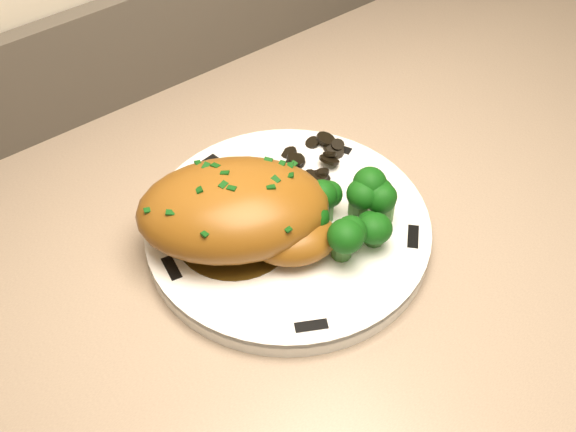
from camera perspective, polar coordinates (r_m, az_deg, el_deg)
plate at (r=0.65m, az=-0.00°, el=-1.10°), size 0.31×0.31×0.02m
rim_accent_0 at (r=0.72m, az=3.98°, el=5.38°), size 0.02×0.03×0.00m
rim_accent_1 at (r=0.70m, az=-6.50°, el=4.17°), size 0.03×0.01×0.00m
rim_accent_2 at (r=0.62m, az=-9.19°, el=-4.09°), size 0.01×0.03×0.00m
rim_accent_3 at (r=0.58m, az=1.85°, el=-8.68°), size 0.03×0.02×0.00m
rim_accent_4 at (r=0.64m, az=9.85°, el=-1.63°), size 0.03×0.03×0.00m
gravy_pool at (r=0.64m, az=-4.19°, el=-1.40°), size 0.11×0.11×0.00m
chicken_breast at (r=0.61m, az=-3.81°, el=0.30°), size 0.20×0.18×0.06m
mushroom_pile at (r=0.69m, az=1.70°, el=4.02°), size 0.07×0.05×0.02m
broccoli_florets at (r=0.62m, az=4.82°, el=0.20°), size 0.10×0.07×0.04m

